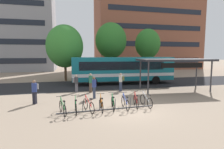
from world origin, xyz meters
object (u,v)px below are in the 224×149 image
(parked_bicycle_green_4, at_px, (113,103))
(parked_bicycle_red_6, at_px, (136,101))
(commuter_grey_pack_4, at_px, (76,82))
(parked_bicycle_silver_7, at_px, (146,101))
(commuter_olive_pack_2, at_px, (121,81))
(parked_bicycle_green_1, at_px, (76,107))
(commuter_olive_pack_3, at_px, (91,81))
(street_tree_0, at_px, (111,41))
(city_bus, at_px, (123,69))
(street_tree_1, at_px, (148,44))
(parked_bicycle_green_0, at_px, (63,108))
(parked_bicycle_red_2, at_px, (89,105))
(commuter_grey_pack_1, at_px, (35,90))
(commuter_black_pack_0, at_px, (94,86))
(parked_bicycle_orange_3, at_px, (101,105))
(parked_bicycle_blue_5, at_px, (125,103))
(street_tree_2, at_px, (65,46))
(transit_shelter, at_px, (175,61))

(parked_bicycle_green_4, distance_m, parked_bicycle_red_6, 1.63)
(parked_bicycle_green_4, distance_m, commuter_grey_pack_4, 6.23)
(parked_bicycle_silver_7, relative_size, commuter_olive_pack_2, 0.99)
(parked_bicycle_green_1, height_order, commuter_grey_pack_4, commuter_grey_pack_4)
(parked_bicycle_silver_7, xyz_separation_m, commuter_olive_pack_3, (-3.14, 5.37, 0.65))
(parked_bicycle_green_1, bearing_deg, commuter_grey_pack_4, -2.86)
(parked_bicycle_red_6, distance_m, street_tree_0, 16.20)
(city_bus, height_order, street_tree_1, street_tree_1)
(parked_bicycle_green_0, relative_size, parked_bicycle_silver_7, 0.97)
(city_bus, height_order, parked_bicycle_green_1, city_bus)
(parked_bicycle_green_1, distance_m, parked_bicycle_red_2, 0.78)
(parked_bicycle_green_1, relative_size, commuter_olive_pack_2, 0.99)
(parked_bicycle_red_6, height_order, commuter_grey_pack_1, commuter_grey_pack_1)
(parked_bicycle_green_1, bearing_deg, parked_bicycle_red_6, -85.91)
(commuter_grey_pack_4, xyz_separation_m, street_tree_0, (5.58, 9.53, 4.63))
(parked_bicycle_red_2, xyz_separation_m, commuter_black_pack_0, (0.81, 3.30, 0.62))
(parked_bicycle_green_4, height_order, commuter_black_pack_0, commuter_black_pack_0)
(parked_bicycle_green_1, xyz_separation_m, commuter_grey_pack_4, (0.24, 6.03, 0.57))
(parked_bicycle_green_0, relative_size, parked_bicycle_orange_3, 0.97)
(parked_bicycle_green_1, distance_m, commuter_olive_pack_2, 7.20)
(parked_bicycle_blue_5, bearing_deg, street_tree_2, 17.20)
(parked_bicycle_green_1, height_order, parked_bicycle_green_4, same)
(transit_shelter, distance_m, street_tree_1, 11.61)
(parked_bicycle_green_0, bearing_deg, parked_bicycle_orange_3, -101.47)
(parked_bicycle_blue_5, height_order, street_tree_2, street_tree_2)
(parked_bicycle_red_2, relative_size, commuter_black_pack_0, 0.96)
(commuter_grey_pack_4, relative_size, street_tree_0, 0.20)
(commuter_olive_pack_2, height_order, street_tree_2, street_tree_2)
(transit_shelter, relative_size, street_tree_2, 0.97)
(parked_bicycle_green_4, relative_size, transit_shelter, 0.24)
(city_bus, xyz_separation_m, parked_bicycle_blue_5, (-2.86, -9.70, -1.39))
(parked_bicycle_silver_7, xyz_separation_m, transit_shelter, (4.96, 4.37, 2.52))
(commuter_grey_pack_1, distance_m, street_tree_2, 11.94)
(city_bus, distance_m, parked_bicycle_green_1, 11.58)
(parked_bicycle_green_0, relative_size, commuter_olive_pack_3, 0.93)
(parked_bicycle_green_4, xyz_separation_m, commuter_grey_pack_4, (-2.12, 5.83, 0.57))
(parked_bicycle_orange_3, relative_size, commuter_grey_pack_4, 1.04)
(commuter_olive_pack_2, xyz_separation_m, street_tree_1, (7.39, 10.22, 4.21))
(commuter_black_pack_0, height_order, street_tree_0, street_tree_0)
(transit_shelter, bearing_deg, parked_bicycle_blue_5, -140.59)
(transit_shelter, xyz_separation_m, street_tree_2, (-10.52, 9.28, 1.70))
(parked_bicycle_green_0, distance_m, commuter_black_pack_0, 4.22)
(parked_bicycle_red_6, height_order, commuter_black_pack_0, commuter_black_pack_0)
(city_bus, height_order, commuter_grey_pack_1, city_bus)
(parked_bicycle_orange_3, distance_m, street_tree_2, 14.68)
(city_bus, bearing_deg, transit_shelter, -51.55)
(parked_bicycle_red_6, height_order, street_tree_2, street_tree_2)
(parked_bicycle_green_1, distance_m, parked_bicycle_green_4, 2.37)
(commuter_olive_pack_2, height_order, commuter_olive_pack_3, commuter_olive_pack_3)
(transit_shelter, xyz_separation_m, commuter_black_pack_0, (-8.09, -1.25, -1.90))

